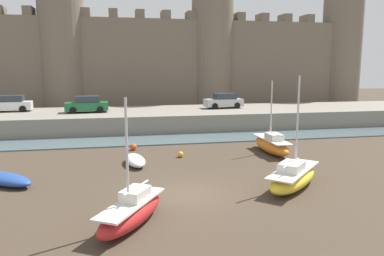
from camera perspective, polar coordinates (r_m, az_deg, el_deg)
name	(u,v)px	position (r m, az deg, el deg)	size (l,w,h in m)	color
ground_plane	(188,194)	(18.62, -0.66, -10.03)	(160.00, 160.00, 0.00)	#423528
water_channel	(157,140)	(31.99, -5.36, -1.78)	(80.00, 4.50, 0.10)	slate
quay_road	(149,119)	(38.98, -6.53, 1.41)	(70.07, 10.00, 1.73)	gray
castle	(140,53)	(50.21, -7.86, 11.24)	(64.29, 6.22, 21.64)	#706354
sailboat_midflat_right	(272,145)	(27.65, 12.04, -2.50)	(1.42, 5.04, 5.21)	orange
sailboat_midflat_centre	(293,177)	(20.13, 15.18, -7.17)	(4.84, 4.89, 5.74)	yellow
rowboat_midflat_left	(135,160)	(24.09, -8.66, -4.85)	(1.55, 3.19, 0.62)	silver
rowboat_near_channel_right	(5,179)	(22.25, -26.61, -6.93)	(3.74, 3.43, 0.62)	#234793
sailboat_near_channel_left	(132,211)	(15.18, -9.16, -12.42)	(3.40, 4.51, 5.06)	red
mooring_buoy_near_shore	(181,154)	(25.86, -1.76, -4.05)	(0.41, 0.41, 0.41)	orange
mooring_buoy_near_channel	(133,147)	(28.36, -8.94, -2.86)	(0.51, 0.51, 0.51)	#E04C1E
car_quay_west	(10,104)	(41.84, -25.94, 3.33)	(4.21, 2.09, 1.62)	silver
car_quay_centre_east	(224,101)	(40.99, 4.87, 4.13)	(4.21, 2.09, 1.62)	#B2B5B7
car_quay_centre_west	(87,104)	(38.38, -15.72, 3.47)	(4.21, 2.09, 1.62)	#1E6638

